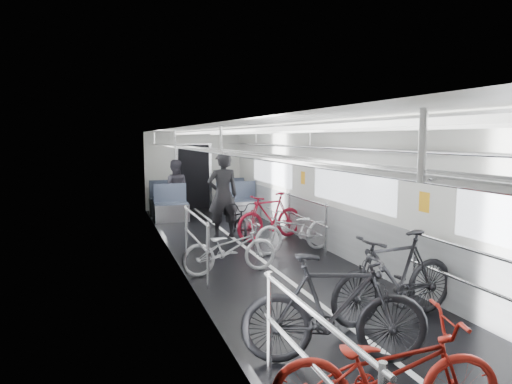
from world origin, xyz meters
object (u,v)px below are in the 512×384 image
person_standing (223,195)px  bike_right_near (395,276)px  bike_right_mid (295,230)px  person_seated (175,188)px  bike_left_far (230,248)px  bike_left_near (385,372)px  bike_aisle (238,219)px  bike_left_mid (335,309)px  bike_right_far (270,216)px

person_standing → bike_right_near: bearing=97.3°
bike_right_mid → person_seated: size_ratio=1.05×
bike_right_near → person_seated: bearing=-175.7°
bike_left_far → person_standing: (0.58, 2.65, 0.54)m
bike_right_near → bike_right_mid: bearing=171.6°
bike_left_far → bike_right_mid: (1.56, 0.92, 0.03)m
bike_left_near → bike_right_mid: 5.44m
bike_left_near → bike_left_far: bearing=16.0°
bike_aisle → bike_left_mid: bearing=-93.2°
bike_left_mid → bike_right_near: 1.41m
bike_left_far → bike_right_far: size_ratio=0.93×
bike_left_near → bike_right_mid: bike_left_near is taller
bike_left_near → bike_right_mid: size_ratio=1.03×
bike_left_far → bike_aisle: same height
bike_left_near → bike_left_far: bike_left_near is taller
bike_left_far → person_standing: bearing=-14.4°
bike_right_near → person_seated: (-1.41, 8.24, 0.26)m
bike_left_near → bike_aisle: size_ratio=1.10×
bike_left_mid → person_standing: bearing=15.0°
bike_left_far → bike_right_mid: size_ratio=0.94×
person_standing → person_seated: (-0.60, 3.04, -0.15)m
bike_left_mid → bike_right_far: bearing=5.0°
bike_left_mid → bike_right_far: (1.34, 5.40, -0.04)m
bike_left_mid → person_standing: person_standing is taller
bike_right_near → bike_right_far: (0.12, 4.67, -0.04)m
bike_left_far → bike_aisle: (0.90, 2.55, -0.00)m
person_standing → bike_left_far: bearing=76.2°
bike_left_far → bike_right_near: (1.38, -2.54, 0.13)m
bike_left_far → person_standing: 2.77m
bike_right_far → bike_left_far: bearing=-51.3°
bike_right_near → bike_left_far: bearing=-156.8°
bike_left_mid → bike_left_far: size_ratio=1.16×
bike_right_near → person_standing: 5.27m
bike_right_near → bike_aisle: 5.12m
bike_aisle → person_standing: person_standing is taller
bike_left_mid → person_seated: (-0.20, 8.96, 0.25)m
bike_left_near → bike_right_near: bearing=-21.8°
bike_right_mid → bike_left_near: bearing=-24.6°
person_standing → person_seated: bearing=-80.2°
bike_right_far → person_standing: size_ratio=0.90×
bike_left_mid → bike_left_far: bearing=21.9°
bike_right_near → bike_aisle: bearing=-180.0°
person_standing → bike_right_far: bearing=149.2°
bike_left_far → bike_right_near: 2.90m
bike_left_far → person_seated: person_seated is taller
person_standing → person_seated: size_ratio=1.18×
bike_left_mid → bike_right_far: bike_left_mid is taller
bike_right_mid → bike_right_far: (-0.06, 1.21, 0.07)m
bike_right_mid → bike_aisle: size_ratio=1.07×
person_seated → bike_left_near: bearing=103.2°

